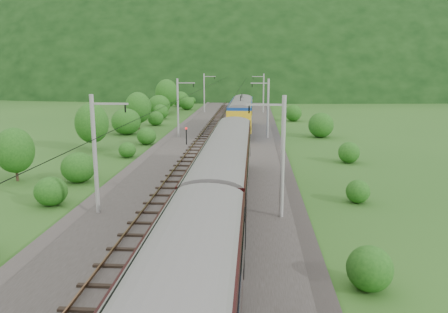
{
  "coord_description": "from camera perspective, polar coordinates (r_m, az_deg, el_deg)",
  "views": [
    {
      "loc": [
        4.32,
        -27.69,
        10.21
      ],
      "look_at": [
        1.84,
        8.09,
        2.6
      ],
      "focal_mm": 35.0,
      "sensor_mm": 36.0,
      "label": 1
    }
  ],
  "objects": [
    {
      "name": "ground",
      "position": [
        29.83,
        -4.66,
        -8.08
      ],
      "size": [
        600.0,
        600.0,
        0.0
      ],
      "primitive_type": "plane",
      "color": "#214916",
      "rests_on": "ground"
    },
    {
      "name": "railbed",
      "position": [
        39.25,
        -2.5,
        -2.88
      ],
      "size": [
        14.0,
        220.0,
        0.3
      ],
      "primitive_type": "cube",
      "color": "#38332D",
      "rests_on": "ground"
    },
    {
      "name": "track_left",
      "position": [
        39.53,
        -5.96,
        -2.5
      ],
      "size": [
        2.4,
        220.0,
        0.27
      ],
      "color": "brown",
      "rests_on": "railbed"
    },
    {
      "name": "track_right",
      "position": [
        39.0,
        1.01,
        -2.64
      ],
      "size": [
        2.4,
        220.0,
        0.27
      ],
      "color": "brown",
      "rests_on": "railbed"
    },
    {
      "name": "catenary_left",
      "position": [
        60.87,
        -5.97,
        6.53
      ],
      "size": [
        2.54,
        192.28,
        8.0
      ],
      "color": "gray",
      "rests_on": "railbed"
    },
    {
      "name": "catenary_right",
      "position": [
        59.99,
        5.7,
        6.46
      ],
      "size": [
        2.54,
        192.28,
        8.0
      ],
      "color": "gray",
      "rests_on": "railbed"
    },
    {
      "name": "overhead_wires",
      "position": [
        38.07,
        -2.59,
        7.28
      ],
      "size": [
        4.83,
        198.0,
        0.03
      ],
      "color": "black",
      "rests_on": "ground"
    },
    {
      "name": "mountain_main",
      "position": [
        287.91,
        3.15,
        9.92
      ],
      "size": [
        504.0,
        360.0,
        244.0
      ],
      "primitive_type": "ellipsoid",
      "color": "black",
      "rests_on": "ground"
    },
    {
      "name": "mountain_ridge",
      "position": [
        350.63,
        -17.06,
        9.79
      ],
      "size": [
        336.0,
        280.0,
        132.0
      ],
      "primitive_type": "ellipsoid",
      "color": "black",
      "rests_on": "ground"
    },
    {
      "name": "hazard_post_near",
      "position": [
        88.99,
        1.06,
        6.02
      ],
      "size": [
        0.14,
        0.14,
        1.36
      ],
      "primitive_type": "cylinder",
      "color": "red",
      "rests_on": "railbed"
    },
    {
      "name": "hazard_post_far",
      "position": [
        89.91,
        1.27,
        6.1
      ],
      "size": [
        0.15,
        0.15,
        1.44
      ],
      "primitive_type": "cylinder",
      "color": "red",
      "rests_on": "railbed"
    },
    {
      "name": "signal",
      "position": [
        54.89,
        -4.94,
        2.88
      ],
      "size": [
        0.24,
        0.24,
        2.17
      ],
      "color": "black",
      "rests_on": "railbed"
    },
    {
      "name": "vegetation_left",
      "position": [
        52.92,
        -16.58,
        3.11
      ],
      "size": [
        11.56,
        150.07,
        7.09
      ],
      "color": "#1C4C14",
      "rests_on": "ground"
    },
    {
      "name": "vegetation_right",
      "position": [
        42.23,
        14.46,
        -0.57
      ],
      "size": [
        6.91,
        107.47,
        3.19
      ],
      "color": "#1C4C14",
      "rests_on": "ground"
    }
  ]
}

